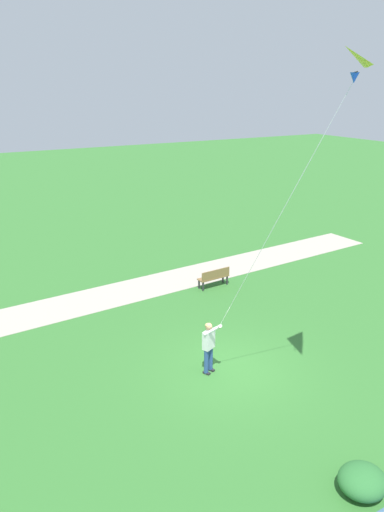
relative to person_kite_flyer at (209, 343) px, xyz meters
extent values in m
plane|color=#33702D|center=(-0.21, -0.67, -1.05)|extent=(120.00, 120.00, 0.00)
cube|color=#ADA393|center=(7.10, 1.33, -1.04)|extent=(4.54, 32.09, 0.02)
cube|color=#232328|center=(0.05, -0.11, -1.02)|extent=(0.26, 0.20, 0.06)
cylinder|color=#2D4C8E|center=(0.07, -0.10, -0.60)|extent=(0.14, 0.14, 0.82)
cube|color=#232328|center=(-0.05, 0.11, -1.02)|extent=(0.26, 0.20, 0.06)
cylinder|color=#2D4C8E|center=(-0.03, 0.12, -0.60)|extent=(0.14, 0.14, 0.82)
cube|color=white|center=(0.02, 0.01, 0.11)|extent=(0.36, 0.45, 0.60)
sphere|color=tan|center=(0.02, 0.01, 0.57)|extent=(0.22, 0.22, 0.22)
ellipsoid|color=tan|center=(0.03, 0.01, 0.61)|extent=(0.29, 0.29, 0.13)
cylinder|color=white|center=(-0.15, -0.16, 0.56)|extent=(0.56, 0.14, 0.43)
cylinder|color=white|center=(-0.22, 0.00, 0.56)|extent=(0.41, 0.50, 0.43)
sphere|color=tan|center=(-0.33, -0.14, 0.69)|extent=(0.10, 0.10, 0.10)
pyramid|color=yellow|center=(-3.21, -1.27, 8.03)|extent=(1.28, 1.23, 0.45)
cone|color=blue|center=(-3.39, -1.46, 7.73)|extent=(0.28, 0.28, 0.22)
cylinder|color=black|center=(-3.39, -1.46, 7.84)|extent=(0.87, 0.79, 0.02)
cylinder|color=silver|center=(-1.86, -0.80, 4.18)|extent=(3.07, 1.34, 6.99)
cube|color=olive|center=(5.84, -3.76, -0.60)|extent=(0.54, 1.53, 0.05)
cube|color=olive|center=(5.65, -3.78, -0.37)|extent=(0.14, 1.50, 0.40)
cube|color=#2D2D33|center=(5.95, -3.08, -0.82)|extent=(0.06, 0.06, 0.45)
cube|color=#2D2D33|center=(5.63, -3.11, -0.82)|extent=(0.06, 0.06, 0.45)
cube|color=#2D2D33|center=(6.04, -4.42, -0.82)|extent=(0.06, 0.06, 0.45)
cube|color=#2D2D33|center=(5.72, -4.44, -0.82)|extent=(0.06, 0.06, 0.45)
ellipsoid|color=#2D7033|center=(-5.78, -0.49, -0.72)|extent=(1.05, 1.12, 0.65)
camera|label=1|loc=(-11.18, 6.89, 7.55)|focal=33.52mm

